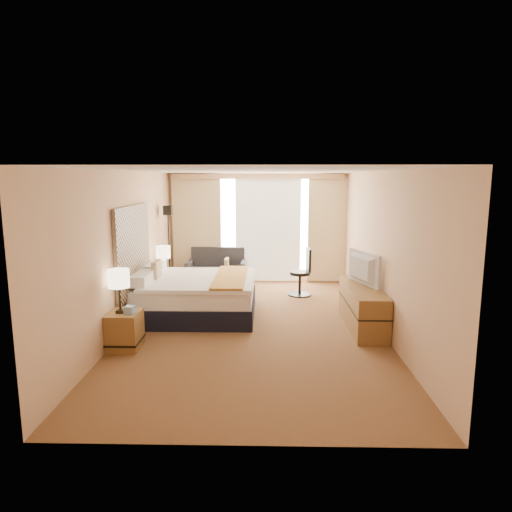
{
  "coord_description": "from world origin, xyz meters",
  "views": [
    {
      "loc": [
        0.21,
        -7.42,
        2.49
      ],
      "look_at": [
        0.03,
        0.4,
        1.14
      ],
      "focal_mm": 32.0,
      "sensor_mm": 36.0,
      "label": 1
    }
  ],
  "objects_px": {
    "bed": "(196,295)",
    "lamp_right": "(163,253)",
    "nightstand_right": "(163,289)",
    "television": "(359,268)",
    "lamp_left": "(119,279)",
    "floor_lamp": "(169,232)",
    "desk_chair": "(302,274)",
    "media_dresser": "(363,307)",
    "loveseat": "(217,273)",
    "nightstand_left": "(125,330)"
  },
  "relations": [
    {
      "from": "lamp_right",
      "to": "lamp_left",
      "type": "bearing_deg",
      "value": -91.39
    },
    {
      "from": "nightstand_left",
      "to": "bed",
      "type": "relative_size",
      "value": 0.26
    },
    {
      "from": "desk_chair",
      "to": "lamp_left",
      "type": "distance_m",
      "value": 4.34
    },
    {
      "from": "lamp_right",
      "to": "nightstand_left",
      "type": "bearing_deg",
      "value": -90.52
    },
    {
      "from": "lamp_left",
      "to": "lamp_right",
      "type": "relative_size",
      "value": 1.08
    },
    {
      "from": "nightstand_right",
      "to": "bed",
      "type": "height_order",
      "value": "bed"
    },
    {
      "from": "loveseat",
      "to": "television",
      "type": "distance_m",
      "value": 4.02
    },
    {
      "from": "nightstand_left",
      "to": "media_dresser",
      "type": "xyz_separation_m",
      "value": [
        3.7,
        1.05,
        0.07
      ]
    },
    {
      "from": "desk_chair",
      "to": "lamp_left",
      "type": "bearing_deg",
      "value": -136.97
    },
    {
      "from": "nightstand_right",
      "to": "bed",
      "type": "bearing_deg",
      "value": -45.96
    },
    {
      "from": "nightstand_left",
      "to": "lamp_left",
      "type": "relative_size",
      "value": 0.85
    },
    {
      "from": "lamp_left",
      "to": "loveseat",
      "type": "bearing_deg",
      "value": 76.82
    },
    {
      "from": "lamp_right",
      "to": "floor_lamp",
      "type": "bearing_deg",
      "value": 93.76
    },
    {
      "from": "bed",
      "to": "television",
      "type": "bearing_deg",
      "value": -8.84
    },
    {
      "from": "nightstand_right",
      "to": "television",
      "type": "bearing_deg",
      "value": -19.3
    },
    {
      "from": "lamp_right",
      "to": "nightstand_right",
      "type": "bearing_deg",
      "value": -118.14
    },
    {
      "from": "loveseat",
      "to": "lamp_left",
      "type": "relative_size",
      "value": 2.15
    },
    {
      "from": "media_dresser",
      "to": "desk_chair",
      "type": "relative_size",
      "value": 1.77
    },
    {
      "from": "media_dresser",
      "to": "lamp_left",
      "type": "bearing_deg",
      "value": -163.93
    },
    {
      "from": "media_dresser",
      "to": "bed",
      "type": "relative_size",
      "value": 0.86
    },
    {
      "from": "lamp_left",
      "to": "media_dresser",
      "type": "bearing_deg",
      "value": 16.07
    },
    {
      "from": "nightstand_left",
      "to": "lamp_left",
      "type": "distance_m",
      "value": 0.78
    },
    {
      "from": "bed",
      "to": "desk_chair",
      "type": "bearing_deg",
      "value": 36.09
    },
    {
      "from": "loveseat",
      "to": "desk_chair",
      "type": "relative_size",
      "value": 1.36
    },
    {
      "from": "bed",
      "to": "lamp_right",
      "type": "xyz_separation_m",
      "value": [
        -0.79,
        0.88,
        0.64
      ]
    },
    {
      "from": "nightstand_right",
      "to": "bed",
      "type": "distance_m",
      "value": 1.17
    },
    {
      "from": "media_dresser",
      "to": "desk_chair",
      "type": "bearing_deg",
      "value": 111.89
    },
    {
      "from": "desk_chair",
      "to": "floor_lamp",
      "type": "bearing_deg",
      "value": 171.44
    },
    {
      "from": "floor_lamp",
      "to": "television",
      "type": "distance_m",
      "value": 4.27
    },
    {
      "from": "bed",
      "to": "media_dresser",
      "type": "bearing_deg",
      "value": -11.98
    },
    {
      "from": "lamp_left",
      "to": "floor_lamp",
      "type": "bearing_deg",
      "value": 89.84
    },
    {
      "from": "desk_chair",
      "to": "media_dresser",
      "type": "bearing_deg",
      "value": -72.79
    },
    {
      "from": "floor_lamp",
      "to": "lamp_left",
      "type": "height_order",
      "value": "floor_lamp"
    },
    {
      "from": "nightstand_left",
      "to": "media_dresser",
      "type": "distance_m",
      "value": 3.85
    },
    {
      "from": "nightstand_left",
      "to": "floor_lamp",
      "type": "relative_size",
      "value": 0.29
    },
    {
      "from": "desk_chair",
      "to": "lamp_right",
      "type": "xyz_separation_m",
      "value": [
        -2.83,
        -0.61,
        0.56
      ]
    },
    {
      "from": "nightstand_left",
      "to": "loveseat",
      "type": "height_order",
      "value": "loveseat"
    },
    {
      "from": "nightstand_left",
      "to": "media_dresser",
      "type": "height_order",
      "value": "media_dresser"
    },
    {
      "from": "nightstand_left",
      "to": "floor_lamp",
      "type": "distance_m",
      "value": 3.52
    },
    {
      "from": "desk_chair",
      "to": "lamp_left",
      "type": "height_order",
      "value": "lamp_left"
    },
    {
      "from": "nightstand_left",
      "to": "lamp_right",
      "type": "xyz_separation_m",
      "value": [
        0.02,
        2.54,
        0.74
      ]
    },
    {
      "from": "loveseat",
      "to": "lamp_left",
      "type": "height_order",
      "value": "lamp_left"
    },
    {
      "from": "loveseat",
      "to": "television",
      "type": "height_order",
      "value": "television"
    },
    {
      "from": "nightstand_right",
      "to": "lamp_left",
      "type": "distance_m",
      "value": 2.64
    },
    {
      "from": "floor_lamp",
      "to": "desk_chair",
      "type": "bearing_deg",
      "value": -3.88
    },
    {
      "from": "nightstand_left",
      "to": "loveseat",
      "type": "xyz_separation_m",
      "value": [
        0.92,
        4.09,
        0.01
      ]
    },
    {
      "from": "media_dresser",
      "to": "nightstand_left",
      "type": "bearing_deg",
      "value": -164.16
    },
    {
      "from": "nightstand_left",
      "to": "nightstand_right",
      "type": "height_order",
      "value": "same"
    },
    {
      "from": "lamp_right",
      "to": "television",
      "type": "height_order",
      "value": "television"
    },
    {
      "from": "bed",
      "to": "loveseat",
      "type": "bearing_deg",
      "value": 87.27
    }
  ]
}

